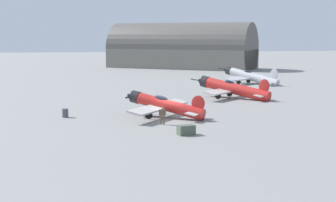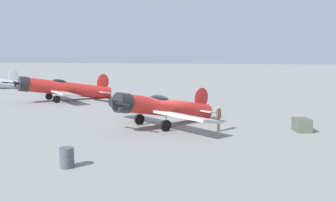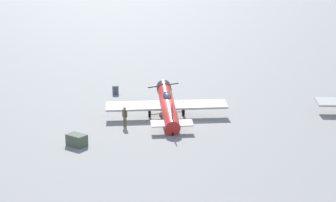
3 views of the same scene
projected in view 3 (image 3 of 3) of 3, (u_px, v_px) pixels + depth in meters
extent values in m
plane|color=gray|center=(168.00, 121.00, 44.02)|extent=(400.00, 400.00, 0.00)
cylinder|color=red|center=(168.00, 106.00, 43.68)|extent=(5.90, 7.43, 2.63)
cylinder|color=#232326|center=(164.00, 88.00, 47.25)|extent=(1.74, 1.69, 1.47)
cone|color=#232326|center=(163.00, 85.00, 47.85)|extent=(0.83, 0.84, 0.64)
cube|color=black|center=(163.00, 85.00, 47.99)|extent=(2.97, 1.22, 0.28)
ellipsoid|color=black|center=(167.00, 97.00, 44.29)|extent=(1.67, 1.89, 0.96)
cube|color=#BCB7B2|center=(167.00, 105.00, 44.67)|extent=(9.66, 7.71, 0.47)
ellipsoid|color=red|center=(172.00, 113.00, 40.25)|extent=(1.13, 1.49, 1.84)
cube|color=#BCB7B2|center=(172.00, 123.00, 40.69)|extent=(3.39, 2.90, 0.29)
cylinder|color=#999BA0|center=(149.00, 107.00, 45.07)|extent=(0.14, 0.14, 0.95)
cylinder|color=black|center=(150.00, 112.00, 45.20)|extent=(0.63, 0.76, 0.80)
cylinder|color=#999BA0|center=(183.00, 106.00, 45.35)|extent=(0.14, 0.14, 0.95)
cylinder|color=black|center=(183.00, 111.00, 45.48)|extent=(0.63, 0.76, 0.80)
cylinder|color=black|center=(173.00, 134.00, 40.20)|extent=(0.25, 0.29, 0.28)
cylinder|color=brown|center=(126.00, 122.00, 42.20)|extent=(0.13, 0.13, 0.87)
cylinder|color=brown|center=(124.00, 121.00, 42.45)|extent=(0.13, 0.13, 0.87)
cube|color=brown|center=(125.00, 113.00, 42.13)|extent=(0.30, 0.50, 0.61)
sphere|color=#A3806F|center=(125.00, 108.00, 42.02)|extent=(0.23, 0.23, 0.23)
cylinder|color=brown|center=(126.00, 114.00, 41.89)|extent=(0.09, 0.09, 0.58)
cylinder|color=brown|center=(123.00, 112.00, 42.36)|extent=(0.09, 0.09, 0.58)
cube|color=#4C5647|center=(77.00, 140.00, 37.89)|extent=(1.24, 1.64, 0.88)
cylinder|color=#474C56|center=(115.00, 90.00, 53.00)|extent=(0.65, 0.65, 0.92)
torus|color=#474C56|center=(115.00, 88.00, 52.95)|extent=(0.68, 0.68, 0.04)
torus|color=#474C56|center=(116.00, 92.00, 53.05)|extent=(0.68, 0.68, 0.04)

